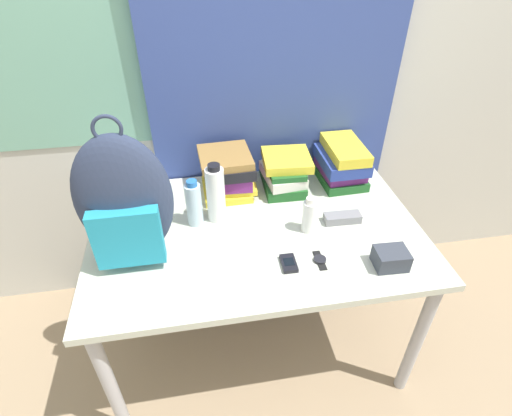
# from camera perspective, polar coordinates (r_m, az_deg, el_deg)

# --- Properties ---
(wall_back) EXTENTS (6.00, 0.06, 2.50)m
(wall_back) POSITION_cam_1_polar(r_m,az_deg,el_deg) (1.82, -3.07, 20.94)
(wall_back) COLOR beige
(wall_back) RESTS_ON ground_plane
(curtain_blue) EXTENTS (1.12, 0.04, 2.50)m
(curtain_blue) POSITION_cam_1_polar(r_m,az_deg,el_deg) (1.80, 2.92, 20.70)
(curtain_blue) COLOR #384C93
(curtain_blue) RESTS_ON ground_plane
(desk) EXTENTS (1.32, 0.86, 0.71)m
(desk) POSITION_cam_1_polar(r_m,az_deg,el_deg) (1.67, 0.00, -4.81)
(desk) COLOR beige
(desk) RESTS_ON ground_plane
(backpack) EXTENTS (0.33, 0.18, 0.55)m
(backpack) POSITION_cam_1_polar(r_m,az_deg,el_deg) (1.42, -18.26, 0.66)
(backpack) COLOR #2D3851
(backpack) RESTS_ON desk
(book_stack_left) EXTENTS (0.25, 0.24, 0.19)m
(book_stack_left) POSITION_cam_1_polar(r_m,az_deg,el_deg) (1.78, -4.05, 5.10)
(book_stack_left) COLOR yellow
(book_stack_left) RESTS_ON desk
(book_stack_center) EXTENTS (0.22, 0.27, 0.16)m
(book_stack_center) POSITION_cam_1_polar(r_m,az_deg,el_deg) (1.83, 4.00, 5.17)
(book_stack_center) COLOR #1E5623
(book_stack_center) RESTS_ON desk
(book_stack_right) EXTENTS (0.20, 0.28, 0.19)m
(book_stack_right) POSITION_cam_1_polar(r_m,az_deg,el_deg) (1.90, 12.18, 6.30)
(book_stack_right) COLOR #1E5623
(book_stack_right) RESTS_ON desk
(water_bottle) EXTENTS (0.06, 0.06, 0.21)m
(water_bottle) POSITION_cam_1_polar(r_m,az_deg,el_deg) (1.60, -8.85, 0.60)
(water_bottle) COLOR silver
(water_bottle) RESTS_ON desk
(sports_bottle) EXTENTS (0.07, 0.07, 0.26)m
(sports_bottle) POSITION_cam_1_polar(r_m,az_deg,el_deg) (1.60, -5.77, 2.02)
(sports_bottle) COLOR white
(sports_bottle) RESTS_ON desk
(sunscreen_bottle) EXTENTS (0.05, 0.05, 0.16)m
(sunscreen_bottle) POSITION_cam_1_polar(r_m,az_deg,el_deg) (1.58, 7.60, -1.10)
(sunscreen_bottle) COLOR white
(sunscreen_bottle) RESTS_ON desk
(cell_phone) EXTENTS (0.05, 0.09, 0.02)m
(cell_phone) POSITION_cam_1_polar(r_m,az_deg,el_deg) (1.46, 4.70, -7.88)
(cell_phone) COLOR black
(cell_phone) RESTS_ON desk
(sunglasses_case) EXTENTS (0.15, 0.06, 0.04)m
(sunglasses_case) POSITION_cam_1_polar(r_m,az_deg,el_deg) (1.68, 12.23, -1.40)
(sunglasses_case) COLOR gray
(sunglasses_case) RESTS_ON desk
(camera_pouch) EXTENTS (0.12, 0.10, 0.07)m
(camera_pouch) POSITION_cam_1_polar(r_m,az_deg,el_deg) (1.52, 18.70, -6.83)
(camera_pouch) COLOR #383D47
(camera_pouch) RESTS_ON desk
(wristwatch) EXTENTS (0.05, 0.10, 0.01)m
(wristwatch) POSITION_cam_1_polar(r_m,az_deg,el_deg) (1.49, 9.11, -7.33)
(wristwatch) COLOR black
(wristwatch) RESTS_ON desk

